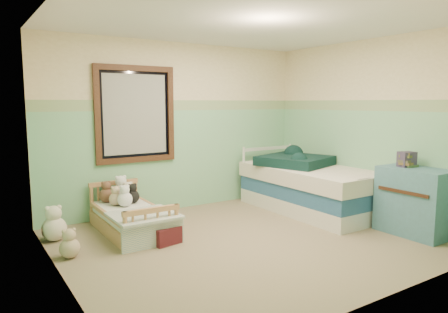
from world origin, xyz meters
TOP-DOWN VIEW (x-y plane):
  - floor at (0.00, 0.00)m, footprint 4.20×3.60m
  - ceiling at (0.00, 0.00)m, footprint 4.20×3.60m
  - wall_back at (0.00, 1.80)m, footprint 4.20×0.04m
  - wall_front at (0.00, -1.80)m, footprint 4.20×0.04m
  - wall_left at (-2.10, 0.00)m, footprint 0.04×3.60m
  - wall_right at (2.10, 0.00)m, footprint 0.04×3.60m
  - wainscot_mint at (0.00, 1.79)m, footprint 4.20×0.01m
  - border_strip at (0.00, 1.79)m, footprint 4.20×0.01m
  - window_frame at (-0.70, 1.76)m, footprint 1.16×0.06m
  - window_blinds at (-0.70, 1.77)m, footprint 0.92×0.01m
  - toddler_bed_frame at (-1.07, 1.05)m, footprint 0.68×1.36m
  - toddler_mattress at (-1.07, 1.05)m, footprint 0.62×1.30m
  - patchwork_quilt at (-1.07, 0.63)m, footprint 0.74×0.68m
  - plush_bed_brown at (-1.22, 1.55)m, footprint 0.19×0.19m
  - plush_bed_white at (-1.02, 1.55)m, footprint 0.23×0.23m
  - plush_bed_tan at (-1.17, 1.33)m, footprint 0.17×0.17m
  - plush_bed_dark at (-0.94, 1.33)m, footprint 0.18×0.18m
  - plush_floor_cream at (-1.95, 1.22)m, footprint 0.29×0.29m
  - plush_floor_tan at (-1.93, 0.55)m, footprint 0.21×0.21m
  - twin_bed_frame at (1.55, 0.56)m, footprint 1.05×2.11m
  - twin_boxspring at (1.55, 0.56)m, footprint 1.05×2.11m
  - twin_mattress at (1.55, 0.56)m, footprint 1.10×2.15m
  - teal_blanket at (1.50, 0.86)m, footprint 1.14×1.17m
  - dresser at (1.83, -0.93)m, footprint 0.51×0.82m
  - book_stack at (1.83, -0.79)m, footprint 0.22×0.19m
  - red_pillow at (-0.90, 0.44)m, footprint 0.36×0.33m
  - floor_book at (-0.90, 0.60)m, footprint 0.31×0.26m
  - extra_plush_0 at (-1.09, 1.20)m, footprint 0.19×0.19m
  - extra_plush_1 at (-0.94, 1.60)m, footprint 0.16×0.16m
  - extra_plush_2 at (-0.96, 1.44)m, footprint 0.18×0.18m

SIDE VIEW (x-z plane):
  - floor at x=0.00m, z-range -0.02..0.00m
  - floor_book at x=-0.90m, z-range 0.00..0.03m
  - toddler_bed_frame at x=-1.07m, z-range 0.00..0.17m
  - red_pillow at x=-0.90m, z-range 0.00..0.20m
  - plush_floor_tan at x=-1.93m, z-range 0.00..0.21m
  - twin_bed_frame at x=1.55m, z-range 0.00..0.22m
  - plush_floor_cream at x=-1.95m, z-range 0.00..0.29m
  - toddler_mattress at x=-1.07m, z-range 0.17..0.29m
  - patchwork_quilt at x=-1.07m, z-range 0.29..0.32m
  - twin_boxspring at x=1.55m, z-range 0.22..0.44m
  - extra_plush_1 at x=-0.94m, z-range 0.29..0.46m
  - plush_bed_tan at x=-1.17m, z-range 0.29..0.47m
  - plush_bed_dark at x=-0.94m, z-range 0.29..0.47m
  - extra_plush_2 at x=-0.96m, z-range 0.29..0.48m
  - extra_plush_0 at x=-1.09m, z-range 0.29..0.49m
  - plush_bed_brown at x=-1.22m, z-range 0.29..0.49m
  - plush_bed_white at x=-1.02m, z-range 0.29..0.53m
  - dresser at x=1.83m, z-range 0.00..0.82m
  - twin_mattress at x=1.55m, z-range 0.44..0.66m
  - teal_blanket at x=1.50m, z-range 0.66..0.80m
  - wainscot_mint at x=0.00m, z-range 0.00..1.50m
  - book_stack at x=1.83m, z-range 0.82..1.01m
  - wall_back at x=0.00m, z-range 0.00..2.50m
  - wall_front at x=0.00m, z-range 0.00..2.50m
  - wall_left at x=-2.10m, z-range 0.00..2.50m
  - wall_right at x=2.10m, z-range 0.00..2.50m
  - window_blinds at x=-0.70m, z-range 0.89..2.01m
  - window_frame at x=-0.70m, z-range 0.77..2.13m
  - border_strip at x=0.00m, z-range 1.50..1.65m
  - ceiling at x=0.00m, z-range 2.50..2.52m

